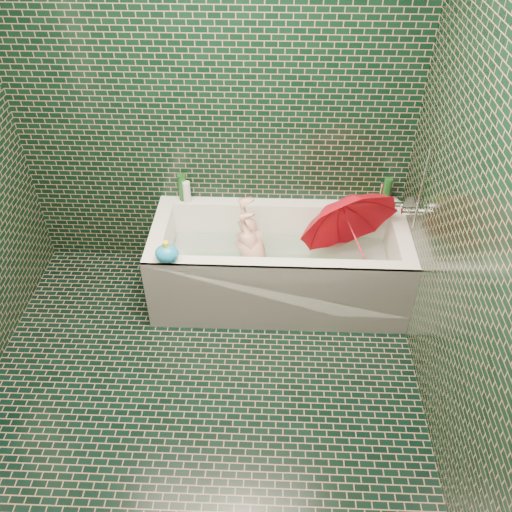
{
  "coord_description": "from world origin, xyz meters",
  "views": [
    {
      "loc": [
        0.4,
        -1.8,
        2.7
      ],
      "look_at": [
        0.3,
        0.82,
        0.5
      ],
      "focal_mm": 38.0,
      "sensor_mm": 36.0,
      "label": 1
    }
  ],
  "objects_px": {
    "bathtub": "(279,271)",
    "rubber_duck": "(366,201)",
    "child": "(257,261)",
    "umbrella": "(355,238)",
    "bath_toy": "(167,253)"
  },
  "relations": [
    {
      "from": "child",
      "to": "bath_toy",
      "type": "xyz_separation_m",
      "value": [
        -0.54,
        -0.3,
        0.3
      ]
    },
    {
      "from": "umbrella",
      "to": "bath_toy",
      "type": "xyz_separation_m",
      "value": [
        -1.17,
        -0.29,
        0.08
      ]
    },
    {
      "from": "child",
      "to": "umbrella",
      "type": "relative_size",
      "value": 1.39
    },
    {
      "from": "child",
      "to": "umbrella",
      "type": "bearing_deg",
      "value": 88.98
    },
    {
      "from": "bathtub",
      "to": "bath_toy",
      "type": "xyz_separation_m",
      "value": [
        -0.68,
        -0.32,
        0.4
      ]
    },
    {
      "from": "bathtub",
      "to": "rubber_duck",
      "type": "height_order",
      "value": "rubber_duck"
    },
    {
      "from": "bathtub",
      "to": "child",
      "type": "xyz_separation_m",
      "value": [
        -0.15,
        -0.02,
        0.1
      ]
    },
    {
      "from": "bathtub",
      "to": "rubber_duck",
      "type": "xyz_separation_m",
      "value": [
        0.59,
        0.32,
        0.38
      ]
    },
    {
      "from": "bathtub",
      "to": "umbrella",
      "type": "distance_m",
      "value": 0.59
    },
    {
      "from": "rubber_duck",
      "to": "bath_toy",
      "type": "height_order",
      "value": "bath_toy"
    },
    {
      "from": "rubber_duck",
      "to": "bath_toy",
      "type": "bearing_deg",
      "value": -152.32
    },
    {
      "from": "umbrella",
      "to": "bath_toy",
      "type": "bearing_deg",
      "value": -174.57
    },
    {
      "from": "child",
      "to": "bath_toy",
      "type": "relative_size",
      "value": 5.94
    },
    {
      "from": "bathtub",
      "to": "child",
      "type": "bearing_deg",
      "value": -173.78
    },
    {
      "from": "umbrella",
      "to": "rubber_duck",
      "type": "xyz_separation_m",
      "value": [
        0.1,
        0.35,
        0.05
      ]
    }
  ]
}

